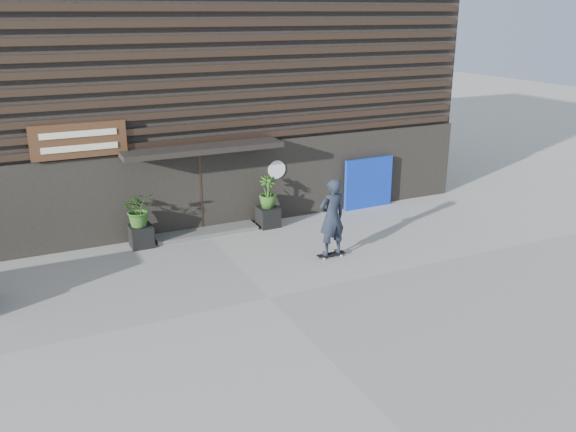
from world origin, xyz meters
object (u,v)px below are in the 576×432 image
blue_tarp (368,183)px  skateboarder (332,217)px  planter_pot_left (141,236)px  planter_pot_right (268,217)px

blue_tarp → skateboarder: size_ratio=0.83×
blue_tarp → skateboarder: skateboarder is taller
planter_pot_left → planter_pot_right: size_ratio=1.00×
planter_pot_left → planter_pot_right: same height
planter_pot_right → skateboarder: (0.53, -2.91, 0.82)m
blue_tarp → skateboarder: (-3.18, -3.21, 0.29)m
skateboarder → planter_pot_left: bearing=146.1°
skateboarder → planter_pot_right: bearing=100.4°
planter_pot_left → blue_tarp: 7.54m
planter_pot_right → skateboarder: skateboarder is taller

